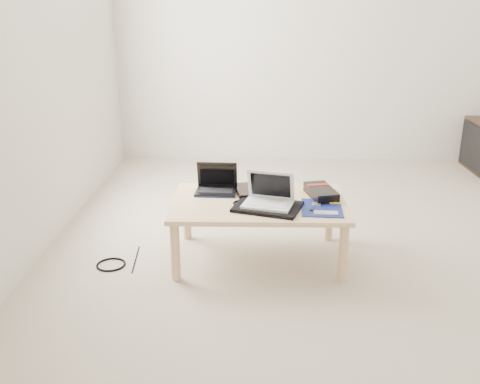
{
  "coord_description": "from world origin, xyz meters",
  "views": [
    {
      "loc": [
        -0.61,
        -3.57,
        1.59
      ],
      "look_at": [
        -0.68,
        -0.39,
        0.46
      ],
      "focal_mm": 40.0,
      "sensor_mm": 36.0,
      "label": 1
    }
  ],
  "objects_px": {
    "coffee_table": "(259,208)",
    "netbook": "(216,186)",
    "gpu_box": "(321,192)",
    "white_laptop": "(269,198)"
  },
  "relations": [
    {
      "from": "netbook",
      "to": "white_laptop",
      "type": "relative_size",
      "value": 0.83
    },
    {
      "from": "coffee_table",
      "to": "gpu_box",
      "type": "bearing_deg",
      "value": 12.13
    },
    {
      "from": "netbook",
      "to": "gpu_box",
      "type": "distance_m",
      "value": 0.69
    },
    {
      "from": "coffee_table",
      "to": "netbook",
      "type": "height_order",
      "value": "netbook"
    },
    {
      "from": "coffee_table",
      "to": "white_laptop",
      "type": "xyz_separation_m",
      "value": [
        0.06,
        -0.11,
        0.11
      ]
    },
    {
      "from": "netbook",
      "to": "white_laptop",
      "type": "distance_m",
      "value": 0.44
    },
    {
      "from": "white_laptop",
      "to": "gpu_box",
      "type": "height_order",
      "value": "white_laptop"
    },
    {
      "from": "coffee_table",
      "to": "gpu_box",
      "type": "height_order",
      "value": "gpu_box"
    },
    {
      "from": "white_laptop",
      "to": "gpu_box",
      "type": "xyz_separation_m",
      "value": [
        0.35,
        0.19,
        -0.03
      ]
    },
    {
      "from": "coffee_table",
      "to": "gpu_box",
      "type": "relative_size",
      "value": 3.47
    }
  ]
}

